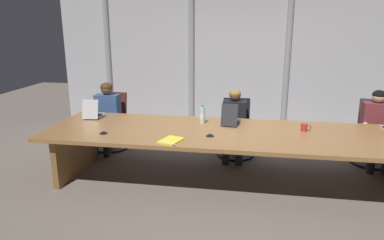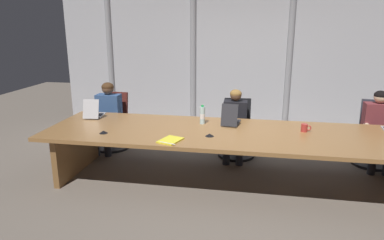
% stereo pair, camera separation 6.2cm
% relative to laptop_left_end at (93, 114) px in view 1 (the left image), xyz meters
% --- Properties ---
extents(ground_plane, '(14.57, 14.57, 0.00)m').
position_rel_laptop_left_end_xyz_m(ground_plane, '(2.10, -0.40, -0.78)').
color(ground_plane, '#6B6056').
extents(conference_table, '(4.93, 1.40, 0.72)m').
position_rel_laptop_left_end_xyz_m(conference_table, '(2.10, -0.40, -0.18)').
color(conference_table, olive).
rests_on(conference_table, ground_plane).
extents(curtain_backdrop, '(7.29, 0.17, 2.80)m').
position_rel_laptop_left_end_xyz_m(curtain_backdrop, '(2.10, 2.16, 0.62)').
color(curtain_backdrop, '#B2B2B7').
rests_on(curtain_backdrop, ground_plane).
extents(laptop_left_end, '(0.28, 0.42, 0.29)m').
position_rel_laptop_left_end_xyz_m(laptop_left_end, '(0.00, 0.00, 0.00)').
color(laptop_left_end, '#BCBCC1').
rests_on(laptop_left_end, conference_table).
extents(laptop_left_mid, '(0.26, 0.43, 0.32)m').
position_rel_laptop_left_end_xyz_m(laptop_left_mid, '(2.07, -0.04, 0.00)').
color(laptop_left_mid, '#2D2D33').
rests_on(laptop_left_mid, conference_table).
extents(office_chair_left_end, '(0.60, 0.60, 0.94)m').
position_rel_laptop_left_end_xyz_m(office_chair_left_end, '(-0.01, 0.68, -0.43)').
color(office_chair_left_end, '#511E19').
rests_on(office_chair_left_end, ground_plane).
extents(office_chair_left_mid, '(0.60, 0.60, 0.91)m').
position_rel_laptop_left_end_xyz_m(office_chair_left_mid, '(2.13, 0.68, -0.44)').
color(office_chair_left_mid, black).
rests_on(office_chair_left_mid, ground_plane).
extents(office_chair_center, '(0.60, 0.61, 0.96)m').
position_rel_laptop_left_end_xyz_m(office_chair_center, '(4.21, 0.68, -0.42)').
color(office_chair_center, '#2D2D38').
rests_on(office_chair_center, ground_plane).
extents(person_left_end, '(0.41, 0.55, 1.15)m').
position_rel_laptop_left_end_xyz_m(person_left_end, '(-0.03, 0.53, -0.12)').
color(person_left_end, '#335184').
rests_on(person_left_end, ground_plane).
extents(person_left_mid, '(0.38, 0.55, 1.10)m').
position_rel_laptop_left_end_xyz_m(person_left_mid, '(2.09, 0.52, -0.16)').
color(person_left_mid, black).
rests_on(person_left_mid, ground_plane).
extents(person_center, '(0.41, 0.55, 1.15)m').
position_rel_laptop_left_end_xyz_m(person_center, '(4.19, 0.53, -0.13)').
color(person_center, brown).
rests_on(person_center, ground_plane).
extents(water_bottle_primary, '(0.07, 0.07, 0.27)m').
position_rel_laptop_left_end_xyz_m(water_bottle_primary, '(1.67, -0.08, 0.07)').
color(water_bottle_primary, silver).
rests_on(water_bottle_primary, conference_table).
extents(coffee_mug_near, '(0.13, 0.09, 0.10)m').
position_rel_laptop_left_end_xyz_m(coffee_mug_near, '(3.05, -0.21, -0.01)').
color(coffee_mug_near, '#B2332D').
rests_on(coffee_mug_near, conference_table).
extents(conference_mic_left_side, '(0.11, 0.11, 0.03)m').
position_rel_laptop_left_end_xyz_m(conference_mic_left_side, '(1.85, -0.63, -0.04)').
color(conference_mic_left_side, black).
rests_on(conference_mic_left_side, conference_table).
extents(conference_mic_middle, '(0.11, 0.11, 0.03)m').
position_rel_laptop_left_end_xyz_m(conference_mic_middle, '(0.48, -0.75, -0.04)').
color(conference_mic_middle, black).
rests_on(conference_mic_middle, conference_table).
extents(spiral_notepad, '(0.30, 0.36, 0.03)m').
position_rel_laptop_left_end_xyz_m(spiral_notepad, '(1.40, -0.90, -0.05)').
color(spiral_notepad, yellow).
rests_on(spiral_notepad, conference_table).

